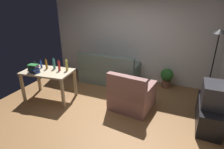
{
  "coord_description": "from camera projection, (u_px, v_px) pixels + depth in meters",
  "views": [
    {
      "loc": [
        1.67,
        -3.22,
        2.41
      ],
      "look_at": [
        0.1,
        0.5,
        0.75
      ],
      "focal_mm": 29.66,
      "sensor_mm": 36.0,
      "label": 1
    }
  ],
  "objects": [
    {
      "name": "ground_plane",
      "position": [
        100.0,
        112.0,
        4.26
      ],
      "size": [
        5.2,
        4.4,
        0.02
      ],
      "primitive_type": "cube",
      "color": "olive"
    },
    {
      "name": "wall_rear",
      "position": [
        131.0,
        36.0,
        5.62
      ],
      "size": [
        5.2,
        0.1,
        2.7
      ],
      "primitive_type": "cube",
      "color": "silver",
      "rests_on": "ground_plane"
    },
    {
      "name": "couch",
      "position": [
        109.0,
        73.0,
        5.66
      ],
      "size": [
        1.74,
        0.84,
        0.92
      ],
      "rotation": [
        0.0,
        0.0,
        3.14
      ],
      "color": "slate",
      "rests_on": "ground_plane"
    },
    {
      "name": "tv_stand",
      "position": [
        209.0,
        115.0,
        3.73
      ],
      "size": [
        0.44,
        1.1,
        0.48
      ],
      "rotation": [
        0.0,
        0.0,
        1.57
      ],
      "color": "black",
      "rests_on": "ground_plane"
    },
    {
      "name": "tv",
      "position": [
        214.0,
        94.0,
        3.56
      ],
      "size": [
        0.41,
        0.6,
        0.44
      ],
      "rotation": [
        0.0,
        0.0,
        1.57
      ],
      "color": "#2D2D33",
      "rests_on": "tv_stand"
    },
    {
      "name": "torchiere_lamp",
      "position": [
        217.0,
        47.0,
        4.12
      ],
      "size": [
        0.32,
        0.32,
        1.81
      ],
      "color": "black",
      "rests_on": "ground_plane"
    },
    {
      "name": "desk",
      "position": [
        48.0,
        75.0,
        4.6
      ],
      "size": [
        1.27,
        0.83,
        0.76
      ],
      "rotation": [
        0.0,
        0.0,
        0.11
      ],
      "color": "#C6B28E",
      "rests_on": "ground_plane"
    },
    {
      "name": "potted_plant",
      "position": [
        167.0,
        77.0,
        5.31
      ],
      "size": [
        0.36,
        0.36,
        0.57
      ],
      "color": "brown",
      "rests_on": "ground_plane"
    },
    {
      "name": "armchair",
      "position": [
        131.0,
        96.0,
        4.29
      ],
      "size": [
        1.0,
        0.95,
        0.92
      ],
      "rotation": [
        0.0,
        0.0,
        3.02
      ],
      "color": "#996B66",
      "rests_on": "ground_plane"
    },
    {
      "name": "bottle_dark",
      "position": [
        35.0,
        65.0,
        4.73
      ],
      "size": [
        0.05,
        0.05,
        0.2
      ],
      "color": "black",
      "rests_on": "desk"
    },
    {
      "name": "bottle_blue",
      "position": [
        41.0,
        65.0,
        4.72
      ],
      "size": [
        0.05,
        0.05,
        0.21
      ],
      "color": "#2347A3",
      "rests_on": "desk"
    },
    {
      "name": "bottle_amber",
      "position": [
        46.0,
        64.0,
        4.65
      ],
      "size": [
        0.05,
        0.05,
        0.26
      ],
      "color": "#9E6019",
      "rests_on": "desk"
    },
    {
      "name": "bottle_tall",
      "position": [
        54.0,
        64.0,
        4.65
      ],
      "size": [
        0.06,
        0.06,
        0.28
      ],
      "color": "teal",
      "rests_on": "desk"
    },
    {
      "name": "bottle_red",
      "position": [
        59.0,
        66.0,
        4.53
      ],
      "size": [
        0.06,
        0.06,
        0.27
      ],
      "color": "#AD2323",
      "rests_on": "desk"
    },
    {
      "name": "bottle_squat",
      "position": [
        67.0,
        65.0,
        4.54
      ],
      "size": [
        0.07,
        0.07,
        0.29
      ],
      "color": "#BCB24C",
      "rests_on": "desk"
    },
    {
      "name": "book_stack",
      "position": [
        34.0,
        69.0,
        4.43
      ],
      "size": [
        0.28,
        0.22,
        0.2
      ],
      "color": "navy",
      "rests_on": "desk"
    }
  ]
}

